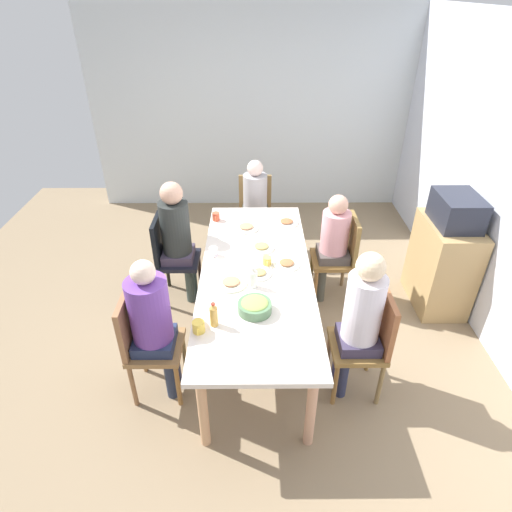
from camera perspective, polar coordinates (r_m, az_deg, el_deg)
The scene contains 28 objects.
ground_plane at distance 4.03m, azimuth 0.00°, elevation -10.49°, with size 6.81×6.81×0.00m, color #846F53.
wall_left at distance 6.02m, azimuth -0.19°, elevation 18.64°, with size 0.12×4.35×2.60m, color silver.
dining_table at distance 3.62m, azimuth 0.00°, elevation -2.90°, with size 2.40×0.92×0.72m.
chair_0 at distance 4.27m, azimuth -11.41°, elevation 0.24°, with size 0.40×0.40×0.90m.
person_0 at distance 4.14m, azimuth -10.54°, elevation 3.08°, with size 0.30×0.30×1.27m.
chair_1 at distance 3.36m, azimuth 14.86°, elevation -10.72°, with size 0.40×0.40×0.90m.
person_1 at distance 3.18m, azimuth 13.87°, elevation -7.67°, with size 0.30×0.30×1.27m.
chair_2 at distance 5.05m, azimuth -0.12°, elevation 6.25°, with size 0.40×0.40×0.90m.
person_2 at distance 4.90m, azimuth -0.11°, elevation 7.47°, with size 0.30×0.30×1.14m.
chair_3 at distance 3.35m, azimuth -14.77°, elevation -10.86°, with size 0.40×0.40×0.90m.
person_3 at distance 3.19m, azimuth -13.70°, elevation -8.16°, with size 0.30×0.30×1.22m.
chair_4 at distance 4.28m, azimuth 11.29°, elevation 0.32°, with size 0.40×0.40×0.90m.
person_4 at distance 4.18m, azimuth 10.26°, elevation 2.19°, with size 0.30×0.30×1.14m.
plate_0 at distance 3.53m, azimuth 0.44°, elevation -2.33°, with size 0.21×0.21×0.04m.
plate_1 at distance 4.30m, azimuth 4.12°, elevation 4.53°, with size 0.23×0.23×0.04m.
plate_2 at distance 3.65m, azimuth 4.14°, elevation -1.04°, with size 0.23×0.23×0.04m.
plate_3 at distance 4.20m, azimuth -1.32°, elevation 3.86°, with size 0.25×0.25×0.04m.
plate_4 at distance 3.43m, azimuth -3.35°, elevation -3.59°, with size 0.26×0.26×0.04m.
plate_5 at distance 3.88m, azimuth 0.73°, elevation 1.21°, with size 0.24×0.24×0.04m.
bowl_0 at distance 3.13m, azimuth -0.17°, elevation -6.74°, with size 0.25×0.25×0.10m.
cup_0 at distance 3.78m, azimuth -5.73°, elevation 0.56°, with size 0.11×0.08×0.08m.
cup_1 at distance 3.64m, azimuth 1.50°, elevation -0.65°, with size 0.11×0.08×0.07m.
cup_2 at distance 3.00m, azimuth -7.71°, elevation -9.39°, with size 0.12×0.09×0.09m.
cup_3 at distance 4.36m, azimuth -5.39°, elevation 5.28°, with size 0.11×0.08×0.08m.
bottle_0 at distance 3.00m, azimuth -5.69°, elevation -7.86°, with size 0.06×0.06×0.20m.
bottle_1 at distance 3.35m, azimuth -0.39°, elevation -2.93°, with size 0.07×0.07×0.19m.
side_cabinet at distance 4.52m, azimuth 23.61°, elevation -1.06°, with size 0.70×0.44×0.90m, color tan.
microwave at distance 4.25m, azimuth 25.33°, elevation 5.57°, with size 0.48×0.36×0.28m, color #20232E.
Camera 1 is at (2.94, -0.02, 2.76)m, focal length 29.85 mm.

